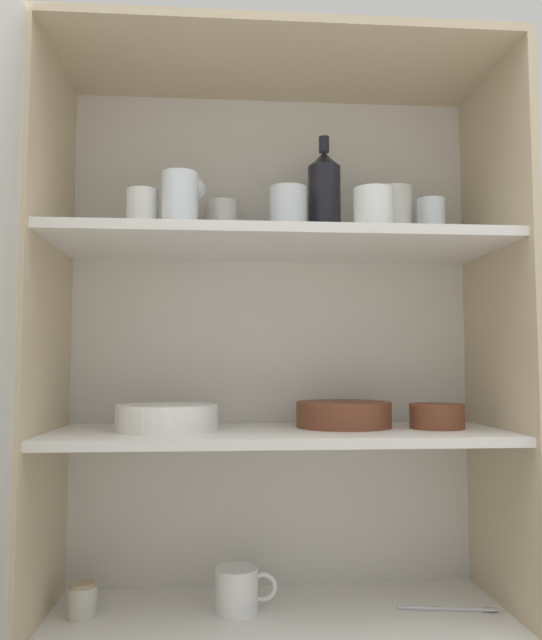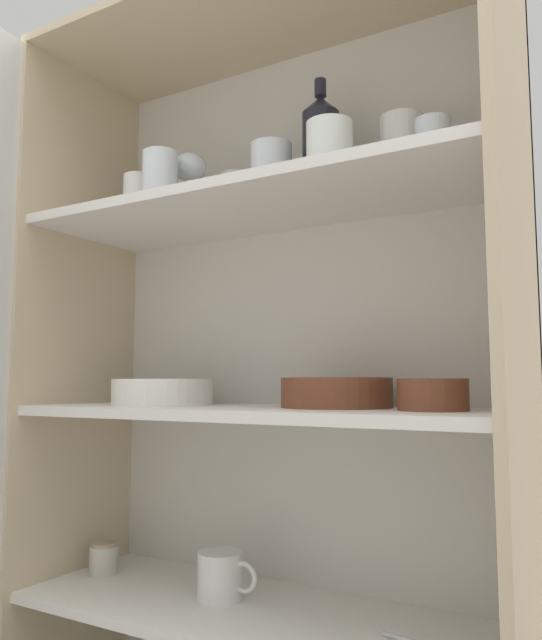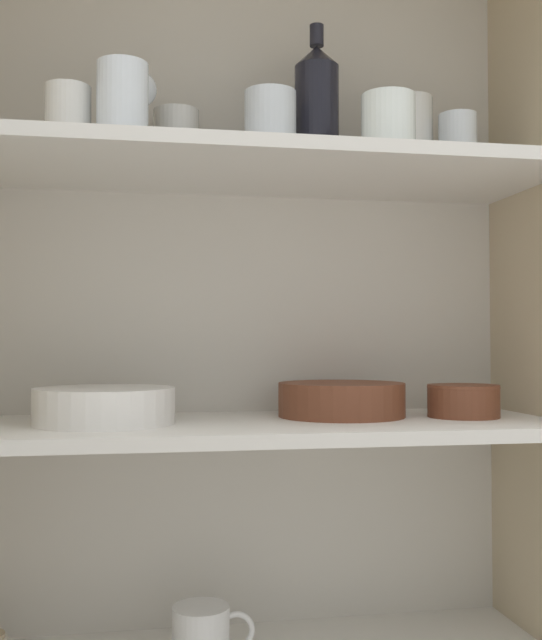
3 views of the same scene
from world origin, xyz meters
TOP-DOWN VIEW (x-y plane):
  - cupboard_back_panel at (0.00, 0.35)m, footprint 0.97×0.02m
  - cupboard_side_left at (-0.48, 0.17)m, footprint 0.02×0.37m
  - cupboard_side_right at (0.48, 0.17)m, footprint 0.02×0.37m
  - cupboard_top_panel at (0.00, 0.17)m, footprint 0.97×0.37m
  - shelf_board_lower at (0.00, 0.17)m, footprint 0.94×0.34m
  - shelf_board_middle at (0.00, 0.17)m, footprint 0.94×0.34m
  - shelf_board_upper at (0.00, 0.17)m, footprint 0.94×0.34m
  - tumbler_glass_0 at (-0.12, 0.28)m, footprint 0.08×0.08m
  - tumbler_glass_1 at (-0.29, 0.14)m, footprint 0.07×0.07m
  - tumbler_glass_2 at (0.19, 0.10)m, footprint 0.08×0.08m
  - tumbler_glass_3 at (0.34, 0.20)m, footprint 0.06×0.06m
  - tumbler_glass_4 at (-0.21, 0.12)m, footprint 0.07×0.07m
  - tumbler_glass_5 at (0.02, 0.19)m, footprint 0.08×0.08m
  - tumbler_glass_6 at (0.27, 0.24)m, footprint 0.08×0.08m
  - wine_glass_0 at (-0.19, 0.20)m, footprint 0.08×0.08m
  - wine_bottle at (0.11, 0.23)m, footprint 0.07×0.07m
  - plate_stack_white at (-0.23, 0.17)m, footprint 0.21×0.21m
  - mixing_bowl_large at (0.15, 0.22)m, footprint 0.21×0.21m
  - serving_bowl_small at (0.34, 0.17)m, footprint 0.12×0.12m
  - coffee_mug_primary at (-0.08, 0.18)m, footprint 0.13×0.09m
  - storage_jar at (-0.40, 0.18)m, footprint 0.06×0.06m

SIDE VIEW (x-z plane):
  - shelf_board_lower at x=0.00m, z-range 0.28..0.30m
  - storage_jar at x=-0.40m, z-range 0.30..0.37m
  - coffee_mug_primary at x=-0.08m, z-range 0.30..0.39m
  - shelf_board_middle at x=0.00m, z-range 0.65..0.67m
  - plate_stack_white at x=-0.23m, z-range 0.67..0.73m
  - serving_bowl_small at x=0.34m, z-range 0.67..0.73m
  - mixing_bowl_large at x=0.15m, z-range 0.67..0.73m
  - cupboard_back_panel at x=0.00m, z-range 0.00..1.45m
  - cupboard_side_left at x=-0.48m, z-range 0.00..1.45m
  - cupboard_side_right at x=0.48m, z-range 0.00..1.45m
  - shelf_board_upper at x=0.00m, z-range 1.05..1.07m
  - tumbler_glass_1 at x=-0.29m, z-range 1.07..1.17m
  - tumbler_glass_2 at x=0.19m, z-range 1.07..1.17m
  - tumbler_glass_3 at x=0.34m, z-range 1.07..1.18m
  - tumbler_glass_0 at x=-0.12m, z-range 1.07..1.18m
  - tumbler_glass_5 at x=0.02m, z-range 1.07..1.19m
  - tumbler_glass_4 at x=-0.21m, z-range 1.07..1.20m
  - tumbler_glass_6 at x=0.27m, z-range 1.07..1.21m
  - wine_glass_0 at x=-0.19m, z-range 1.11..1.25m
  - wine_bottle at x=0.11m, z-range 1.06..1.31m
  - cupboard_top_panel at x=0.00m, z-range 1.45..1.47m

